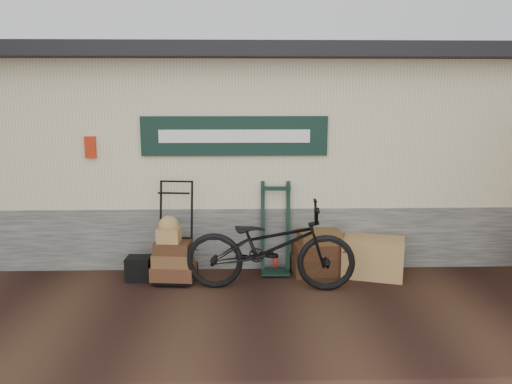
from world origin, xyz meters
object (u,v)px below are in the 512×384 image
black_trunk (139,268)px  porter_trolley (175,231)px  wicker_hamper (373,257)px  bicycle (270,242)px  suitcase_stack (317,252)px  green_barrow (276,228)px

black_trunk → porter_trolley: bearing=2.2°
porter_trolley → black_trunk: bearing=-171.9°
wicker_hamper → black_trunk: size_ratio=2.53×
porter_trolley → black_trunk: porter_trolley is taller
bicycle → porter_trolley: bearing=77.7°
suitcase_stack → wicker_hamper: suitcase_stack is taller
wicker_hamper → suitcase_stack: bearing=171.4°
green_barrow → suitcase_stack: (0.59, -0.07, -0.34)m
suitcase_stack → black_trunk: size_ratio=2.19×
green_barrow → wicker_hamper: bearing=-5.7°
suitcase_stack → bicycle: bicycle is taller
suitcase_stack → bicycle: 0.96m
green_barrow → suitcase_stack: size_ratio=1.83×
green_barrow → bicycle: size_ratio=0.59×
wicker_hamper → black_trunk: wicker_hamper is taller
suitcase_stack → porter_trolley: bearing=-174.9°
green_barrow → suitcase_stack: green_barrow is taller
wicker_hamper → bicycle: bearing=-163.0°
porter_trolley → wicker_hamper: 2.79m
green_barrow → black_trunk: size_ratio=4.00×
porter_trolley → wicker_hamper: size_ratio=1.68×
porter_trolley → black_trunk: size_ratio=4.25×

